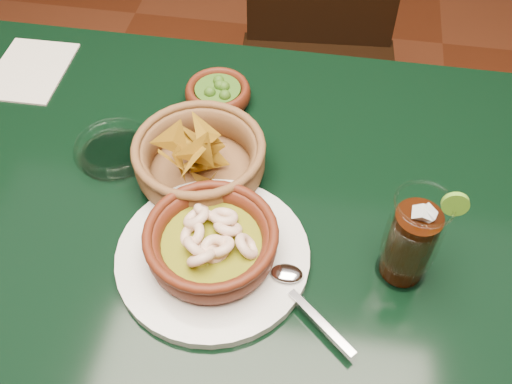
% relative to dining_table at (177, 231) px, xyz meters
% --- Properties ---
extents(ground, '(7.00, 7.00, 0.00)m').
position_rel_dining_table_xyz_m(ground, '(0.00, 0.00, -0.65)').
color(ground, '#471C0C').
rests_on(ground, ground).
extents(dining_table, '(1.20, 0.80, 0.75)m').
position_rel_dining_table_xyz_m(dining_table, '(0.00, 0.00, 0.00)').
color(dining_table, black).
rests_on(dining_table, ground).
extents(dining_chair, '(0.45, 0.45, 0.91)m').
position_rel_dining_table_xyz_m(dining_chair, '(0.19, 0.71, -0.15)').
color(dining_chair, black).
rests_on(dining_chair, ground).
extents(shrimp_plate, '(0.35, 0.28, 0.08)m').
position_rel_dining_table_xyz_m(shrimp_plate, '(0.09, -0.10, 0.13)').
color(shrimp_plate, silver).
rests_on(shrimp_plate, dining_table).
extents(chip_basket, '(0.24, 0.24, 0.16)m').
position_rel_dining_table_xyz_m(chip_basket, '(0.04, 0.05, 0.14)').
color(chip_basket, brown).
rests_on(chip_basket, dining_table).
extents(guacamole_ramekin, '(0.14, 0.14, 0.05)m').
position_rel_dining_table_xyz_m(guacamole_ramekin, '(0.03, 0.22, 0.12)').
color(guacamole_ramekin, '#49190C').
rests_on(guacamole_ramekin, dining_table).
extents(cola_drink, '(0.15, 0.15, 0.18)m').
position_rel_dining_table_xyz_m(cola_drink, '(0.36, -0.08, 0.18)').
color(cola_drink, white).
rests_on(cola_drink, dining_table).
extents(glass_ashtray, '(0.14, 0.14, 0.03)m').
position_rel_dining_table_xyz_m(glass_ashtray, '(-0.11, 0.07, 0.11)').
color(glass_ashtray, white).
rests_on(glass_ashtray, dining_table).
extents(paper_menu, '(0.14, 0.18, 0.00)m').
position_rel_dining_table_xyz_m(paper_menu, '(-0.35, 0.25, 0.10)').
color(paper_menu, beige).
rests_on(paper_menu, dining_table).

